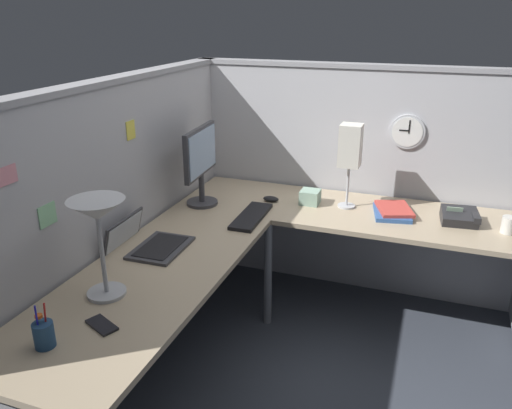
# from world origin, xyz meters

# --- Properties ---
(ground_plane) EXTENTS (6.80, 6.80, 0.00)m
(ground_plane) POSITION_xyz_m (0.00, 0.00, 0.00)
(ground_plane) COLOR #383D47
(cubicle_wall_back) EXTENTS (2.57, 0.12, 1.58)m
(cubicle_wall_back) POSITION_xyz_m (-0.36, 0.87, 0.79)
(cubicle_wall_back) COLOR #B2B2B7
(cubicle_wall_back) RESTS_ON ground
(cubicle_wall_right) EXTENTS (0.12, 2.37, 1.58)m
(cubicle_wall_right) POSITION_xyz_m (0.87, -0.27, 0.79)
(cubicle_wall_right) COLOR #B2B2B7
(cubicle_wall_right) RESTS_ON ground
(desk) EXTENTS (2.35, 2.15, 0.73)m
(desk) POSITION_xyz_m (-0.15, -0.05, 0.63)
(desk) COLOR tan
(desk) RESTS_ON ground
(monitor) EXTENTS (0.46, 0.20, 0.50)m
(monitor) POSITION_xyz_m (0.25, 0.64, 1.02)
(monitor) COLOR #38383D
(monitor) RESTS_ON desk
(laptop) EXTENTS (0.35, 0.39, 0.22)m
(laptop) POSITION_xyz_m (-0.43, 0.65, 0.75)
(laptop) COLOR #38383D
(laptop) RESTS_ON desk
(keyboard) EXTENTS (0.43, 0.15, 0.02)m
(keyboard) POSITION_xyz_m (0.13, 0.26, 0.74)
(keyboard) COLOR black
(keyboard) RESTS_ON desk
(computer_mouse) EXTENTS (0.06, 0.10, 0.03)m
(computer_mouse) POSITION_xyz_m (0.44, 0.24, 0.75)
(computer_mouse) COLOR black
(computer_mouse) RESTS_ON desk
(desk_lamp_dome) EXTENTS (0.24, 0.24, 0.44)m
(desk_lamp_dome) POSITION_xyz_m (-0.90, 0.56, 1.09)
(desk_lamp_dome) COLOR #B7BABF
(desk_lamp_dome) RESTS_ON desk
(pen_cup) EXTENTS (0.08, 0.08, 0.18)m
(pen_cup) POSITION_xyz_m (-1.29, 0.55, 0.78)
(pen_cup) COLOR navy
(pen_cup) RESTS_ON desk
(cell_phone) EXTENTS (0.12, 0.16, 0.01)m
(cell_phone) POSITION_xyz_m (-1.11, 0.43, 0.73)
(cell_phone) COLOR black
(cell_phone) RESTS_ON desk
(office_phone) EXTENTS (0.21, 0.22, 0.11)m
(office_phone) POSITION_xyz_m (0.48, -0.92, 0.77)
(office_phone) COLOR #232326
(office_phone) RESTS_ON desk
(book_stack) EXTENTS (0.33, 0.27, 0.04)m
(book_stack) POSITION_xyz_m (0.48, -0.53, 0.75)
(book_stack) COLOR #335999
(book_stack) RESTS_ON desk
(desk_lamp_paper) EXTENTS (0.13, 0.13, 0.53)m
(desk_lamp_paper) POSITION_xyz_m (0.51, -0.24, 1.11)
(desk_lamp_paper) COLOR #B7BABF
(desk_lamp_paper) RESTS_ON desk
(coffee_mug) EXTENTS (0.08, 0.08, 0.10)m
(coffee_mug) POSITION_xyz_m (0.42, -1.17, 0.78)
(coffee_mug) COLOR silver
(coffee_mug) RESTS_ON desk
(tissue_box) EXTENTS (0.12, 0.12, 0.09)m
(tissue_box) POSITION_xyz_m (0.49, -0.01, 0.78)
(tissue_box) COLOR #8CAD99
(tissue_box) RESTS_ON desk
(wall_clock) EXTENTS (0.04, 0.22, 0.22)m
(wall_clock) POSITION_xyz_m (0.82, -0.55, 1.17)
(wall_clock) COLOR #B7BABF
(pinned_note_leftmost) EXTENTS (0.10, 0.00, 0.10)m
(pinned_note_leftmost) POSITION_xyz_m (-0.90, 0.82, 1.07)
(pinned_note_leftmost) COLOR #8CCC99
(pinned_note_middle) EXTENTS (0.08, 0.00, 0.10)m
(pinned_note_middle) POSITION_xyz_m (-0.22, 0.82, 1.30)
(pinned_note_middle) COLOR #EAD84C
(pinned_note_rightmost) EXTENTS (0.10, 0.00, 0.07)m
(pinned_note_rightmost) POSITION_xyz_m (-1.07, 0.82, 1.30)
(pinned_note_rightmost) COLOR pink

